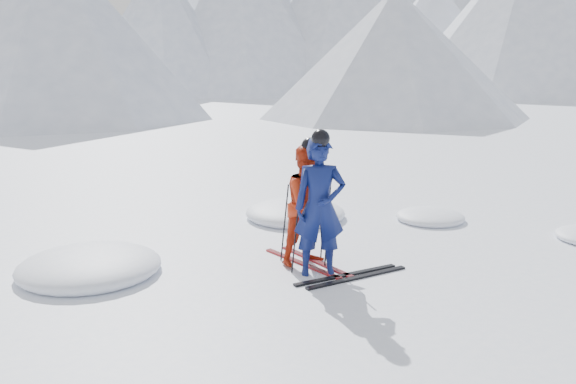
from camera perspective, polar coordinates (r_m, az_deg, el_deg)
name	(u,v)px	position (r m, az deg, el deg)	size (l,w,h in m)	color
ground	(397,259)	(9.67, 10.16, -6.20)	(160.00, 160.00, 0.00)	white
mountain_range	(199,3)	(44.48, -8.29, 17.12)	(106.15, 62.94, 15.53)	#B2BCD1
skier_blue	(320,207)	(8.62, 2.99, -1.42)	(0.73, 0.48, 1.99)	#0D174E
skier_red	(309,205)	(9.08, 2.02, -1.26)	(0.88, 0.69, 1.82)	#BA2A0E
pole_blue_left	(296,229)	(8.72, 0.76, -3.49)	(0.02, 0.02, 1.33)	black
pole_blue_right	(328,224)	(9.03, 3.75, -2.96)	(0.02, 0.02, 1.33)	black
pole_red_left	(285,223)	(9.27, -0.32, -2.90)	(0.02, 0.02, 1.21)	black
pole_red_right	(323,221)	(9.41, 3.31, -2.68)	(0.02, 0.02, 1.21)	black
ski_worn_left	(302,263)	(9.29, 1.30, -6.68)	(0.09, 1.70, 0.03)	black
ski_worn_right	(316,261)	(9.38, 2.65, -6.49)	(0.09, 1.70, 0.03)	black
ski_loose_a	(346,275)	(8.85, 5.47, -7.74)	(0.09, 1.70, 0.03)	black
ski_loose_b	(357,277)	(8.77, 6.51, -7.95)	(0.09, 1.70, 0.03)	black
snow_lumps	(264,240)	(10.47, -2.26, -4.53)	(9.79, 4.85, 0.45)	white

